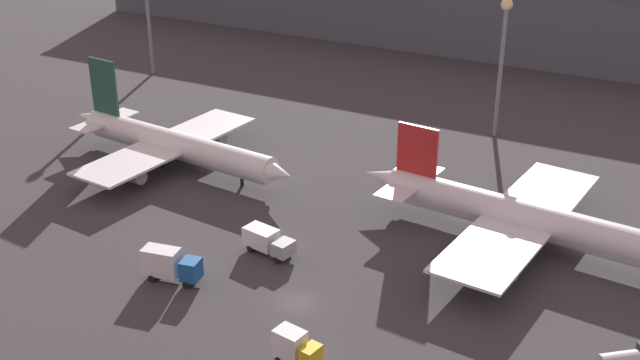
% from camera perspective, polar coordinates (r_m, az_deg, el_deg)
% --- Properties ---
extents(ground, '(600.00, 600.00, 0.00)m').
position_cam_1_polar(ground, '(86.35, -1.68, -8.67)').
color(ground, '#383538').
extents(terminal_building, '(219.51, 28.61, 18.65)m').
position_cam_1_polar(terminal_building, '(179.01, 16.40, 11.50)').
color(terminal_building, '#4C515B').
rests_on(terminal_building, ground).
extents(airplane_0, '(41.68, 31.37, 13.96)m').
position_cam_1_polar(airplane_0, '(118.61, -10.32, 2.50)').
color(airplane_0, white).
rests_on(airplane_0, ground).
extents(airplane_1, '(46.45, 34.85, 12.15)m').
position_cam_1_polar(airplane_1, '(98.16, 14.90, -2.81)').
color(airplane_1, silver).
rests_on(airplane_1, ground).
extents(service_vehicle_1, '(4.86, 2.75, 3.57)m').
position_cam_1_polar(service_vehicle_1, '(76.53, -1.75, -11.86)').
color(service_vehicle_1, gold).
rests_on(service_vehicle_1, ground).
extents(service_vehicle_2, '(6.75, 3.51, 2.96)m').
position_cam_1_polar(service_vehicle_2, '(94.54, -3.77, -4.32)').
color(service_vehicle_2, '#9EA3A8').
rests_on(service_vehicle_2, ground).
extents(service_vehicle_3, '(6.87, 3.37, 3.82)m').
position_cam_1_polar(service_vehicle_3, '(90.43, -10.65, -5.90)').
color(service_vehicle_3, '#195199').
rests_on(service_vehicle_3, ground).
extents(lamp_post_1, '(1.80, 1.80, 21.98)m').
position_cam_1_polar(lamp_post_1, '(127.93, 12.86, 9.07)').
color(lamp_post_1, slate).
rests_on(lamp_post_1, ground).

